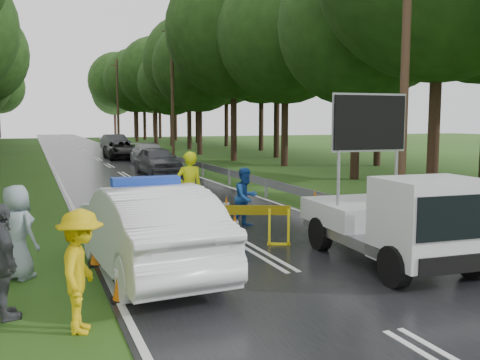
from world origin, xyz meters
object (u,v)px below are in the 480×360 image
officer (189,189)px  civilian (246,197)px  work_truck (396,220)px  queue_car_first (157,160)px  queue_car_third (122,150)px  queue_car_second (150,154)px  queue_car_fourth (115,143)px  barrier (241,215)px  police_sedan (147,229)px

officer → civilian: officer is taller
work_truck → queue_car_first: work_truck is taller
work_truck → queue_car_third: size_ratio=0.89×
queue_car_second → queue_car_third: bearing=97.8°
officer → queue_car_fourth: officer is taller
civilian → queue_car_first: bearing=63.5°
queue_car_third → queue_car_fourth: bearing=84.3°
queue_car_fourth → barrier: bearing=-100.7°
civilian → queue_car_second: civilian is taller
officer → queue_car_first: size_ratio=0.47×
work_truck → queue_car_first: bearing=94.7°
police_sedan → queue_car_second: (5.13, 24.16, -0.15)m
police_sedan → queue_car_fourth: size_ratio=1.09×
work_truck → queue_car_first: size_ratio=1.00×
barrier → officer: size_ratio=1.03×
queue_car_third → work_truck: bearing=-89.7°
civilian → queue_car_second: 20.82m
work_truck → civilian: (-1.32, 4.74, -0.12)m
queue_car_third → queue_car_fourth: (0.83, 8.99, 0.10)m
officer → queue_car_third: size_ratio=0.41×
barrier → civilian: (0.94, 2.00, 0.09)m
officer → queue_car_second: (3.11, 20.07, -0.34)m
work_truck → civilian: size_ratio=2.72×
work_truck → officer: work_truck is taller
queue_car_second → queue_car_third: (-0.79, 6.00, -0.00)m
police_sedan → work_truck: 4.92m
queue_car_third → civilian: bearing=-92.4°
barrier → queue_car_fourth: queue_car_fourth is taller
police_sedan → officer: 4.57m
work_truck → queue_car_fourth: 40.48m
civilian → queue_car_third: size_ratio=0.33×
queue_car_first → queue_car_second: bearing=78.0°
civilian → queue_car_first: civilian is taller
civilian → queue_car_fourth: (1.75, 35.74, -0.02)m
police_sedan → barrier: (2.48, 1.42, -0.13)m
work_truck → barrier: size_ratio=2.08×
officer → civilian: size_ratio=1.27×
civilian → queue_car_third: bearing=64.9°
officer → work_truck: bearing=114.5°
queue_car_first → queue_car_fourth: 21.01m
queue_car_second → queue_car_fourth: queue_car_fourth is taller
civilian → queue_car_fourth: bearing=64.0°
officer → civilian: (1.40, -0.68, -0.22)m
queue_car_second → queue_car_first: bearing=-97.6°
officer → queue_car_second: bearing=-101.0°
officer → queue_car_fourth: size_ratio=0.43×
barrier → officer: 2.74m
queue_car_first → queue_car_second: (0.84, 6.00, -0.06)m
barrier → civilian: bearing=88.5°
barrier → queue_car_third: 28.81m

